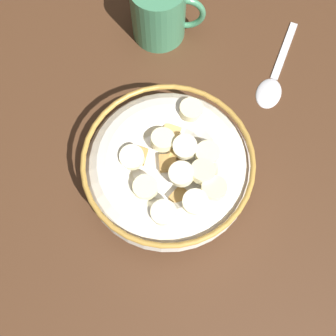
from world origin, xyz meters
TOP-DOWN VIEW (x-y plane):
  - ground_plane at (0.00, 0.00)cm, footprint 116.94×116.94cm
  - cereal_bowl at (0.04, -0.03)cm, footprint 19.05×19.05cm
  - spoon at (12.84, 14.10)cm, footprint 6.51×14.49cm
  - coffee_mug at (-2.69, 21.28)cm, footprint 9.81×7.18cm

SIDE VIEW (x-z plane):
  - ground_plane at x=0.00cm, z-range -2.00..0.00cm
  - spoon at x=12.84cm, z-range -0.05..0.75cm
  - cereal_bowl at x=0.04cm, z-range -0.22..6.58cm
  - coffee_mug at x=-2.69cm, z-range 0.00..7.97cm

